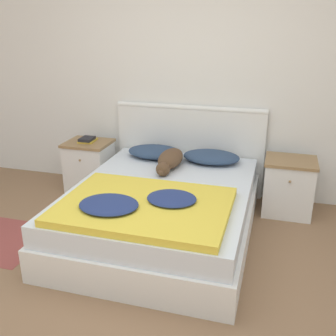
% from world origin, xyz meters
% --- Properties ---
extents(ground_plane, '(16.00, 16.00, 0.00)m').
position_xyz_m(ground_plane, '(0.00, 0.00, 0.00)').
color(ground_plane, '#896647').
extents(wall_back, '(9.00, 0.06, 2.55)m').
position_xyz_m(wall_back, '(0.00, 2.13, 1.27)').
color(wall_back, white).
rests_on(wall_back, ground_plane).
extents(bed, '(1.54, 1.97, 0.46)m').
position_xyz_m(bed, '(-0.00, 1.05, 0.22)').
color(bed, white).
rests_on(bed, ground_plane).
extents(headboard, '(1.62, 0.06, 0.97)m').
position_xyz_m(headboard, '(-0.00, 2.06, 0.51)').
color(headboard, white).
rests_on(headboard, ground_plane).
extents(nightstand_left, '(0.48, 0.43, 0.56)m').
position_xyz_m(nightstand_left, '(-1.08, 1.79, 0.28)').
color(nightstand_left, white).
rests_on(nightstand_left, ground_plane).
extents(nightstand_right, '(0.48, 0.43, 0.56)m').
position_xyz_m(nightstand_right, '(1.07, 1.79, 0.28)').
color(nightstand_right, white).
rests_on(nightstand_right, ground_plane).
extents(pillow_left, '(0.57, 0.39, 0.11)m').
position_xyz_m(pillow_left, '(-0.31, 1.79, 0.51)').
color(pillow_left, navy).
rests_on(pillow_left, bed).
extents(pillow_right, '(0.57, 0.39, 0.11)m').
position_xyz_m(pillow_right, '(0.30, 1.79, 0.51)').
color(pillow_right, navy).
rests_on(pillow_right, bed).
extents(quilt, '(1.28, 0.95, 0.10)m').
position_xyz_m(quilt, '(-0.01, 0.58, 0.49)').
color(quilt, yellow).
rests_on(quilt, bed).
extents(dog, '(0.22, 0.65, 0.17)m').
position_xyz_m(dog, '(-0.07, 1.53, 0.53)').
color(dog, brown).
rests_on(dog, bed).
extents(book_stack, '(0.18, 0.22, 0.05)m').
position_xyz_m(book_stack, '(-1.09, 1.80, 0.58)').
color(book_stack, gold).
rests_on(book_stack, nightstand_left).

